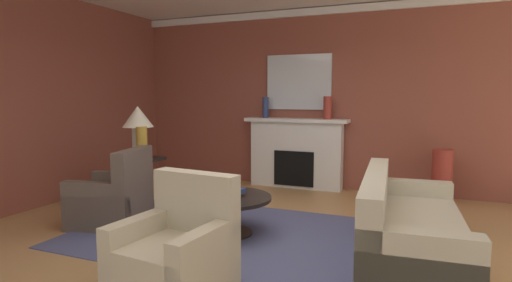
{
  "coord_description": "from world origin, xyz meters",
  "views": [
    {
      "loc": [
        1.55,
        -3.94,
        1.6
      ],
      "look_at": [
        -0.52,
        1.06,
        1.0
      ],
      "focal_mm": 28.99,
      "sensor_mm": 36.0,
      "label": 1
    }
  ],
  "objects_px": {
    "side_table": "(140,179)",
    "table_lamp": "(138,122)",
    "vase_mantel_right": "(327,108)",
    "sofa": "(407,232)",
    "mantel_mirror": "(299,82)",
    "armchair_near_window": "(113,200)",
    "coffee_table": "(228,206)",
    "fireplace": "(296,155)",
    "vase_mantel_left": "(266,107)",
    "vase_tall_corner": "(442,177)",
    "armchair_facing_fireplace": "(176,256)",
    "vase_on_side_table": "(142,143)"
  },
  "relations": [
    {
      "from": "side_table",
      "to": "vase_mantel_left",
      "type": "height_order",
      "value": "vase_mantel_left"
    },
    {
      "from": "sofa",
      "to": "armchair_near_window",
      "type": "bearing_deg",
      "value": -177.93
    },
    {
      "from": "side_table",
      "to": "table_lamp",
      "type": "relative_size",
      "value": 0.93
    },
    {
      "from": "vase_mantel_right",
      "to": "armchair_near_window",
      "type": "bearing_deg",
      "value": -125.81
    },
    {
      "from": "sofa",
      "to": "vase_on_side_table",
      "type": "distance_m",
      "value": 3.63
    },
    {
      "from": "fireplace",
      "to": "vase_mantel_left",
      "type": "relative_size",
      "value": 4.94
    },
    {
      "from": "armchair_near_window",
      "to": "side_table",
      "type": "distance_m",
      "value": 0.87
    },
    {
      "from": "armchair_near_window",
      "to": "sofa",
      "type": "bearing_deg",
      "value": 2.07
    },
    {
      "from": "vase_mantel_left",
      "to": "vase_tall_corner",
      "type": "xyz_separation_m",
      "value": [
        2.87,
        -0.25,
        -0.98
      ]
    },
    {
      "from": "armchair_facing_fireplace",
      "to": "vase_on_side_table",
      "type": "relative_size",
      "value": 2.01
    },
    {
      "from": "armchair_facing_fireplace",
      "to": "side_table",
      "type": "distance_m",
      "value": 2.85
    },
    {
      "from": "vase_mantel_right",
      "to": "vase_on_side_table",
      "type": "distance_m",
      "value": 3.04
    },
    {
      "from": "sofa",
      "to": "vase_on_side_table",
      "type": "relative_size",
      "value": 4.57
    },
    {
      "from": "armchair_facing_fireplace",
      "to": "vase_mantel_right",
      "type": "distance_m",
      "value": 4.21
    },
    {
      "from": "vase_tall_corner",
      "to": "vase_on_side_table",
      "type": "height_order",
      "value": "vase_on_side_table"
    },
    {
      "from": "armchair_facing_fireplace",
      "to": "vase_on_side_table",
      "type": "bearing_deg",
      "value": 133.26
    },
    {
      "from": "side_table",
      "to": "table_lamp",
      "type": "xyz_separation_m",
      "value": [
        -0.0,
        0.0,
        0.82
      ]
    },
    {
      "from": "side_table",
      "to": "vase_mantel_right",
      "type": "relative_size",
      "value": 1.85
    },
    {
      "from": "fireplace",
      "to": "coffee_table",
      "type": "relative_size",
      "value": 1.8
    },
    {
      "from": "armchair_facing_fireplace",
      "to": "vase_mantel_right",
      "type": "xyz_separation_m",
      "value": [
        0.31,
        4.05,
        1.09
      ]
    },
    {
      "from": "coffee_table",
      "to": "table_lamp",
      "type": "relative_size",
      "value": 1.33
    },
    {
      "from": "table_lamp",
      "to": "side_table",
      "type": "bearing_deg",
      "value": 0.0
    },
    {
      "from": "table_lamp",
      "to": "vase_tall_corner",
      "type": "relative_size",
      "value": 0.92
    },
    {
      "from": "side_table",
      "to": "sofa",
      "type": "bearing_deg",
      "value": -10.82
    },
    {
      "from": "table_lamp",
      "to": "vase_mantel_left",
      "type": "distance_m",
      "value": 2.32
    },
    {
      "from": "armchair_facing_fireplace",
      "to": "vase_tall_corner",
      "type": "xyz_separation_m",
      "value": [
        2.07,
        3.8,
        0.1
      ]
    },
    {
      "from": "mantel_mirror",
      "to": "side_table",
      "type": "xyz_separation_m",
      "value": [
        -1.73,
        -2.17,
        -1.43
      ]
    },
    {
      "from": "armchair_near_window",
      "to": "vase_mantel_right",
      "type": "relative_size",
      "value": 2.55
    },
    {
      "from": "mantel_mirror",
      "to": "armchair_near_window",
      "type": "bearing_deg",
      "value": -116.41
    },
    {
      "from": "vase_on_side_table",
      "to": "armchair_near_window",
      "type": "bearing_deg",
      "value": -82.46
    },
    {
      "from": "armchair_facing_fireplace",
      "to": "table_lamp",
      "type": "distance_m",
      "value": 2.99
    },
    {
      "from": "fireplace",
      "to": "side_table",
      "type": "height_order",
      "value": "fireplace"
    },
    {
      "from": "vase_tall_corner",
      "to": "fireplace",
      "type": "bearing_deg",
      "value": 172.63
    },
    {
      "from": "mantel_mirror",
      "to": "sofa",
      "type": "bearing_deg",
      "value": -55.82
    },
    {
      "from": "table_lamp",
      "to": "vase_mantel_right",
      "type": "xyz_separation_m",
      "value": [
        2.28,
        2.0,
        0.17
      ]
    },
    {
      "from": "armchair_near_window",
      "to": "coffee_table",
      "type": "bearing_deg",
      "value": 7.48
    },
    {
      "from": "coffee_table",
      "to": "vase_on_side_table",
      "type": "height_order",
      "value": "vase_on_side_table"
    },
    {
      "from": "fireplace",
      "to": "vase_mantel_left",
      "type": "xyz_separation_m",
      "value": [
        -0.55,
        -0.05,
        0.82
      ]
    },
    {
      "from": "fireplace",
      "to": "sofa",
      "type": "xyz_separation_m",
      "value": [
        1.95,
        -2.75,
        -0.27
      ]
    },
    {
      "from": "fireplace",
      "to": "vase_mantel_right",
      "type": "relative_size",
      "value": 4.76
    },
    {
      "from": "vase_tall_corner",
      "to": "coffee_table",
      "type": "bearing_deg",
      "value": -134.21
    },
    {
      "from": "vase_mantel_right",
      "to": "vase_mantel_left",
      "type": "bearing_deg",
      "value": 180.0
    },
    {
      "from": "table_lamp",
      "to": "vase_mantel_right",
      "type": "bearing_deg",
      "value": 41.19
    },
    {
      "from": "sofa",
      "to": "armchair_near_window",
      "type": "xyz_separation_m",
      "value": [
        -3.43,
        -0.12,
        0.01
      ]
    },
    {
      "from": "mantel_mirror",
      "to": "coffee_table",
      "type": "relative_size",
      "value": 1.15
    },
    {
      "from": "side_table",
      "to": "vase_tall_corner",
      "type": "xyz_separation_m",
      "value": [
        4.05,
        1.75,
        0.01
      ]
    },
    {
      "from": "vase_mantel_right",
      "to": "side_table",
      "type": "bearing_deg",
      "value": -138.81
    },
    {
      "from": "vase_mantel_left",
      "to": "vase_on_side_table",
      "type": "height_order",
      "value": "vase_mantel_left"
    },
    {
      "from": "coffee_table",
      "to": "side_table",
      "type": "xyz_separation_m",
      "value": [
        -1.73,
        0.63,
        0.06
      ]
    },
    {
      "from": "table_lamp",
      "to": "sofa",
      "type": "bearing_deg",
      "value": -10.82
    }
  ]
}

